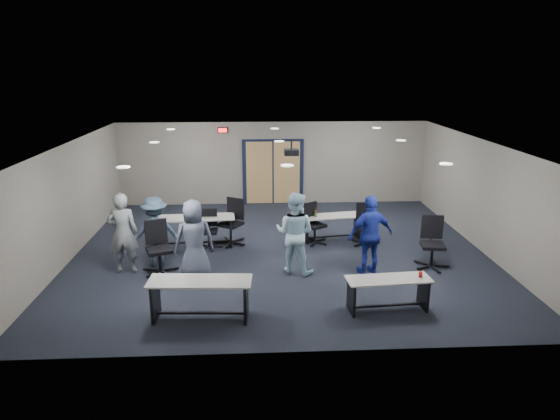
{
  "coord_description": "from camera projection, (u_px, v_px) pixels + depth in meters",
  "views": [
    {
      "loc": [
        -0.61,
        -11.57,
        4.47
      ],
      "look_at": [
        -0.02,
        -0.3,
        1.17
      ],
      "focal_mm": 32.0,
      "sensor_mm": 36.0,
      "label": 1
    }
  ],
  "objects": [
    {
      "name": "person_plaid",
      "position": [
        194.0,
        240.0,
        10.64
      ],
      "size": [
        0.96,
        0.75,
        1.75
      ],
      "primitive_type": "imported",
      "rotation": [
        0.0,
        0.0,
        3.39
      ],
      "color": "#515A6F",
      "rests_on": "floor"
    },
    {
      "name": "table_back_right",
      "position": [
        332.0,
        223.0,
        13.1
      ],
      "size": [
        1.71,
        0.81,
        0.91
      ],
      "rotation": [
        0.0,
        0.0,
        0.17
      ],
      "color": "beige",
      "rests_on": "floor"
    },
    {
      "name": "double_door",
      "position": [
        273.0,
        173.0,
        16.35
      ],
      "size": [
        2.0,
        0.07,
        2.2
      ],
      "color": "black",
      "rests_on": "back_wall"
    },
    {
      "name": "table_back_left",
      "position": [
        197.0,
        226.0,
        12.61
      ],
      "size": [
        1.95,
        0.78,
        0.77
      ],
      "rotation": [
        0.0,
        0.0,
        0.08
      ],
      "color": "beige",
      "rests_on": "floor"
    },
    {
      "name": "right_wall",
      "position": [
        483.0,
        196.0,
        12.24
      ],
      "size": [
        0.04,
        9.0,
        2.7
      ],
      "primitive_type": "cube",
      "color": "gray",
      "rests_on": "floor"
    },
    {
      "name": "person_lightblue",
      "position": [
        295.0,
        233.0,
        10.93
      ],
      "size": [
        1.09,
        0.99,
        1.83
      ],
      "primitive_type": "imported",
      "rotation": [
        0.0,
        0.0,
        2.73
      ],
      "color": "#C0EBFF",
      "rests_on": "floor"
    },
    {
      "name": "left_wall",
      "position": [
        69.0,
        202.0,
        11.74
      ],
      "size": [
        0.04,
        9.0,
        2.7
      ],
      "primitive_type": "cube",
      "color": "gray",
      "rests_on": "floor"
    },
    {
      "name": "chair_back_b",
      "position": [
        230.0,
        222.0,
        12.75
      ],
      "size": [
        1.02,
        1.02,
        1.17
      ],
      "primitive_type": null,
      "rotation": [
        0.0,
        0.0,
        -0.55
      ],
      "color": "black",
      "rests_on": "floor"
    },
    {
      "name": "person_gray",
      "position": [
        123.0,
        233.0,
        10.93
      ],
      "size": [
        0.68,
        0.45,
        1.83
      ],
      "primitive_type": "imported",
      "rotation": [
        0.0,
        0.0,
        3.16
      ],
      "color": "gray",
      "rests_on": "floor"
    },
    {
      "name": "floor",
      "position": [
        280.0,
        252.0,
        12.37
      ],
      "size": [
        10.0,
        10.0,
        0.0
      ],
      "primitive_type": "plane",
      "color": "black",
      "rests_on": "ground"
    },
    {
      "name": "table_front_right",
      "position": [
        388.0,
        288.0,
        9.32
      ],
      "size": [
        1.62,
        0.64,
        0.75
      ],
      "rotation": [
        0.0,
        0.0,
        0.07
      ],
      "color": "beige",
      "rests_on": "floor"
    },
    {
      "name": "back_wall",
      "position": [
        273.0,
        163.0,
        16.3
      ],
      "size": [
        10.0,
        0.04,
        2.7
      ],
      "primitive_type": "cube",
      "color": "gray",
      "rests_on": "floor"
    },
    {
      "name": "ceiling_projector",
      "position": [
        291.0,
        152.0,
        12.19
      ],
      "size": [
        0.35,
        0.32,
        0.37
      ],
      "color": "black",
      "rests_on": "ceiling"
    },
    {
      "name": "person_navy",
      "position": [
        370.0,
        235.0,
        10.87
      ],
      "size": [
        1.12,
        0.69,
        1.78
      ],
      "primitive_type": "imported",
      "rotation": [
        0.0,
        0.0,
        3.4
      ],
      "color": "#1C2C9C",
      "rests_on": "floor"
    },
    {
      "name": "ceiling",
      "position": [
        280.0,
        143.0,
        11.61
      ],
      "size": [
        10.0,
        9.0,
        0.04
      ],
      "primitive_type": "cube",
      "color": "silver",
      "rests_on": "back_wall"
    },
    {
      "name": "chair_loose_left",
      "position": [
        159.0,
        248.0,
        10.97
      ],
      "size": [
        0.95,
        0.95,
        1.17
      ],
      "primitive_type": null,
      "rotation": [
        0.0,
        0.0,
        0.37
      ],
      "color": "black",
      "rests_on": "floor"
    },
    {
      "name": "ceiling_can_lights",
      "position": [
        280.0,
        143.0,
        11.86
      ],
      "size": [
        6.24,
        5.74,
        0.02
      ],
      "primitive_type": null,
      "color": "white",
      "rests_on": "ceiling"
    },
    {
      "name": "exit_sign",
      "position": [
        223.0,
        130.0,
        15.86
      ],
      "size": [
        0.32,
        0.07,
        0.18
      ],
      "color": "black",
      "rests_on": "back_wall"
    },
    {
      "name": "chair_back_d",
      "position": [
        366.0,
        225.0,
        12.73
      ],
      "size": [
        0.68,
        0.68,
        1.06
      ],
      "primitive_type": null,
      "rotation": [
        0.0,
        0.0,
        -0.02
      ],
      "color": "black",
      "rests_on": "floor"
    },
    {
      "name": "chair_loose_right",
      "position": [
        433.0,
        243.0,
        11.25
      ],
      "size": [
        0.84,
        0.84,
        1.17
      ],
      "primitive_type": null,
      "rotation": [
        0.0,
        0.0,
        -0.16
      ],
      "color": "black",
      "rests_on": "floor"
    },
    {
      "name": "chair_back_c",
      "position": [
        315.0,
        224.0,
        12.83
      ],
      "size": [
        0.91,
        0.91,
        1.05
      ],
      "primitive_type": null,
      "rotation": [
        0.0,
        0.0,
        0.57
      ],
      "color": "black",
      "rests_on": "floor"
    },
    {
      "name": "chair_back_a",
      "position": [
        209.0,
        230.0,
        12.48
      ],
      "size": [
        0.63,
        0.63,
        0.98
      ],
      "primitive_type": null,
      "rotation": [
        0.0,
        0.0,
        -0.02
      ],
      "color": "black",
      "rests_on": "floor"
    },
    {
      "name": "person_back",
      "position": [
        155.0,
        231.0,
        11.35
      ],
      "size": [
        1.19,
        0.9,
        1.62
      ],
      "primitive_type": "imported",
      "rotation": [
        0.0,
        0.0,
        3.46
      ],
      "color": "#3A5169",
      "rests_on": "floor"
    },
    {
      "name": "table_front_left",
      "position": [
        200.0,
        292.0,
        8.99
      ],
      "size": [
        1.89,
        0.72,
        0.75
      ],
      "rotation": [
        0.0,
        0.0,
        -0.06
      ],
      "color": "beige",
      "rests_on": "floor"
    },
    {
      "name": "front_wall",
      "position": [
        296.0,
        275.0,
        7.68
      ],
      "size": [
        10.0,
        0.04,
        2.7
      ],
      "primitive_type": "cube",
      "color": "gray",
      "rests_on": "floor"
    }
  ]
}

